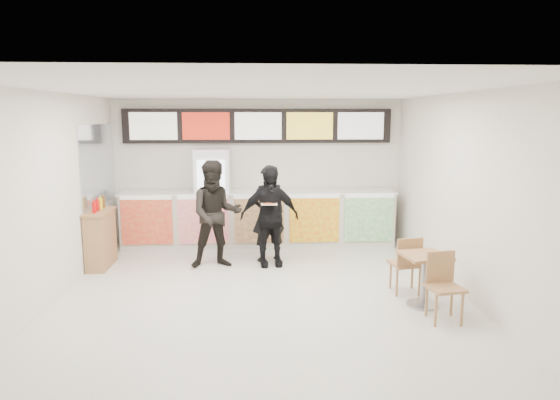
{
  "coord_description": "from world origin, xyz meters",
  "views": [
    {
      "loc": [
        -0.12,
        -6.95,
        2.65
      ],
      "look_at": [
        0.33,
        1.2,
        1.27
      ],
      "focal_mm": 32.0,
      "sensor_mm": 36.0,
      "label": 1
    }
  ],
  "objects": [
    {
      "name": "wall_left",
      "position": [
        -3.0,
        0.0,
        1.5
      ],
      "size": [
        0.0,
        7.0,
        7.0
      ],
      "primitive_type": "plane",
      "rotation": [
        1.57,
        0.0,
        1.57
      ],
      "color": "silver",
      "rests_on": "floor"
    },
    {
      "name": "customer_main",
      "position": [
        0.16,
        1.99,
        0.89
      ],
      "size": [
        0.76,
        0.63,
        1.78
      ],
      "primitive_type": "imported",
      "rotation": [
        0.0,
        0.0,
        3.51
      ],
      "color": "black",
      "rests_on": "floor"
    },
    {
      "name": "cafe_table",
      "position": [
        2.26,
        -0.36,
        0.52
      ],
      "size": [
        0.69,
        1.57,
        0.89
      ],
      "rotation": [
        0.0,
        0.0,
        0.17
      ],
      "color": "#AA7C4D",
      "rests_on": "floor"
    },
    {
      "name": "condiment_ledge",
      "position": [
        -2.82,
        1.78,
        0.52
      ],
      "size": [
        0.37,
        0.91,
        1.21
      ],
      "color": "#AA7C4D",
      "rests_on": "floor"
    },
    {
      "name": "service_counter",
      "position": [
        0.0,
        3.09,
        0.57
      ],
      "size": [
        5.56,
        0.77,
        1.14
      ],
      "color": "silver",
      "rests_on": "floor"
    },
    {
      "name": "mirror_panel",
      "position": [
        -2.99,
        2.45,
        1.75
      ],
      "size": [
        0.01,
        2.0,
        1.5
      ],
      "primitive_type": "cube",
      "color": "#B2B7BF",
      "rests_on": "wall_left"
    },
    {
      "name": "customer_mid",
      "position": [
        0.17,
        1.7,
        0.89
      ],
      "size": [
        1.09,
        0.56,
        1.78
      ],
      "primitive_type": "imported",
      "rotation": [
        0.0,
        0.0,
        0.12
      ],
      "color": "black",
      "rests_on": "floor"
    },
    {
      "name": "wall_right",
      "position": [
        3.0,
        0.0,
        1.5
      ],
      "size": [
        0.0,
        7.0,
        7.0
      ],
      "primitive_type": "plane",
      "rotation": [
        1.57,
        0.0,
        -1.57
      ],
      "color": "silver",
      "rests_on": "floor"
    },
    {
      "name": "pizza_slice",
      "position": [
        0.16,
        1.54,
        1.16
      ],
      "size": [
        0.36,
        0.36,
        0.02
      ],
      "color": "beige",
      "rests_on": "customer_main"
    },
    {
      "name": "wall_back",
      "position": [
        0.0,
        3.5,
        1.5
      ],
      "size": [
        6.0,
        0.0,
        6.0
      ],
      "primitive_type": "plane",
      "rotation": [
        1.57,
        0.0,
        0.0
      ],
      "color": "silver",
      "rests_on": "floor"
    },
    {
      "name": "ceiling",
      "position": [
        0.0,
        0.0,
        3.0
      ],
      "size": [
        7.0,
        7.0,
        0.0
      ],
      "primitive_type": "plane",
      "rotation": [
        3.14,
        0.0,
        0.0
      ],
      "color": "white",
      "rests_on": "wall_back"
    },
    {
      "name": "drinks_fridge",
      "position": [
        -0.93,
        3.11,
        1.0
      ],
      "size": [
        0.7,
        0.67,
        2.0
      ],
      "color": "white",
      "rests_on": "floor"
    },
    {
      "name": "menu_board",
      "position": [
        0.0,
        3.41,
        2.45
      ],
      "size": [
        5.5,
        0.14,
        0.7
      ],
      "color": "black",
      "rests_on": "wall_back"
    },
    {
      "name": "floor",
      "position": [
        0.0,
        0.0,
        0.0
      ],
      "size": [
        7.0,
        7.0,
        0.0
      ],
      "primitive_type": "plane",
      "color": "beige",
      "rests_on": "ground"
    },
    {
      "name": "customer_left",
      "position": [
        -0.77,
        1.67,
        0.95
      ],
      "size": [
        1.02,
        0.85,
        1.9
      ],
      "primitive_type": "imported",
      "rotation": [
        0.0,
        0.0,
        0.15
      ],
      "color": "black",
      "rests_on": "floor"
    }
  ]
}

